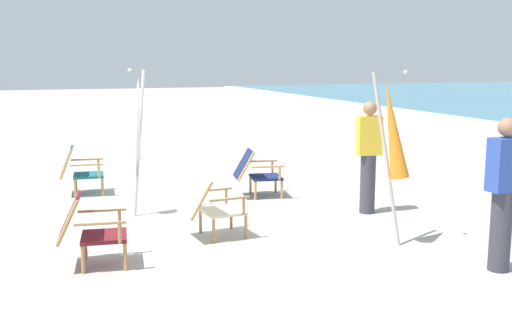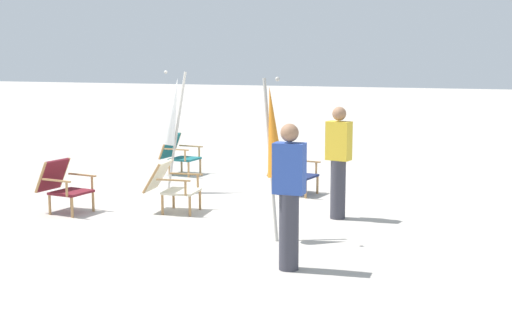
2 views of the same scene
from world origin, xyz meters
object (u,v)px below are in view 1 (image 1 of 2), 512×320
at_px(beach_chair_front_right, 79,169).
at_px(umbrella_furled_orange, 393,132).
at_px(beach_chair_mid_center, 256,171).
at_px(person_by_waterline, 503,193).
at_px(umbrella_furled_white, 136,120).
at_px(beach_chair_front_left, 88,228).
at_px(beach_chair_far_center, 210,205).
at_px(person_near_chairs, 369,156).

relative_size(beach_chair_front_right, umbrella_furled_orange, 0.39).
xyz_separation_m(beach_chair_front_right, umbrella_furled_orange, (4.09, 3.37, 0.94)).
relative_size(beach_chair_mid_center, person_by_waterline, 0.52).
bearing_deg(umbrella_furled_white, umbrella_furled_orange, 47.09).
height_order(beach_chair_front_right, beach_chair_mid_center, beach_chair_front_right).
distance_m(beach_chair_front_left, beach_chair_far_center, 1.62).
xyz_separation_m(beach_chair_far_center, person_by_waterline, (2.19, 2.57, 0.42)).
bearing_deg(beach_chair_front_left, umbrella_furled_orange, 83.32).
bearing_deg(beach_chair_mid_center, umbrella_furled_orange, 12.64).
bearing_deg(umbrella_furled_orange, person_near_chairs, 159.85).
relative_size(umbrella_furled_orange, person_by_waterline, 1.29).
bearing_deg(beach_chair_far_center, person_near_chairs, 99.64).
distance_m(beach_chair_front_right, beach_chair_far_center, 3.40).
relative_size(umbrella_furled_orange, umbrella_furled_white, 1.00).
relative_size(beach_chair_mid_center, person_near_chairs, 0.52).
bearing_deg(person_near_chairs, person_by_waterline, 1.68).
relative_size(beach_chair_front_right, person_by_waterline, 0.50).
height_order(beach_chair_front_left, person_by_waterline, person_by_waterline).
height_order(umbrella_furled_white, person_by_waterline, umbrella_furled_white).
distance_m(beach_chair_front_left, beach_chair_mid_center, 3.80).
bearing_deg(beach_chair_front_left, beach_chair_far_center, 111.27).
bearing_deg(beach_chair_far_center, beach_chair_front_left, -68.73).
relative_size(beach_chair_front_right, beach_chair_mid_center, 0.96).
height_order(beach_chair_front_right, umbrella_furled_white, umbrella_furled_white).
bearing_deg(umbrella_furled_orange, beach_chair_far_center, -116.85).
xyz_separation_m(beach_chair_front_right, person_near_chairs, (2.67, 3.89, 0.41)).
distance_m(beach_chair_front_right, umbrella_furled_orange, 5.38).
xyz_separation_m(beach_chair_far_center, umbrella_furled_white, (-1.46, -0.67, 0.95)).
bearing_deg(person_near_chairs, umbrella_furled_white, -108.10).
distance_m(beach_chair_mid_center, umbrella_furled_white, 2.25).
xyz_separation_m(beach_chair_far_center, person_near_chairs, (-0.42, 2.49, 0.42)).
bearing_deg(beach_chair_far_center, beach_chair_mid_center, 146.27).
bearing_deg(beach_chair_front_left, beach_chair_front_right, 178.24).
relative_size(beach_chair_front_left, person_by_waterline, 0.49).
distance_m(beach_chair_front_right, beach_chair_mid_center, 2.94).
distance_m(umbrella_furled_white, person_near_chairs, 3.37).
distance_m(beach_chair_mid_center, person_near_chairs, 1.98).
bearing_deg(person_by_waterline, umbrella_furled_white, -138.43).
bearing_deg(umbrella_furled_orange, beach_chair_front_left, -96.68).
relative_size(person_near_chairs, person_by_waterline, 1.00).
xyz_separation_m(beach_chair_mid_center, person_near_chairs, (1.53, 1.18, 0.42)).
distance_m(beach_chair_mid_center, umbrella_furled_orange, 3.17).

